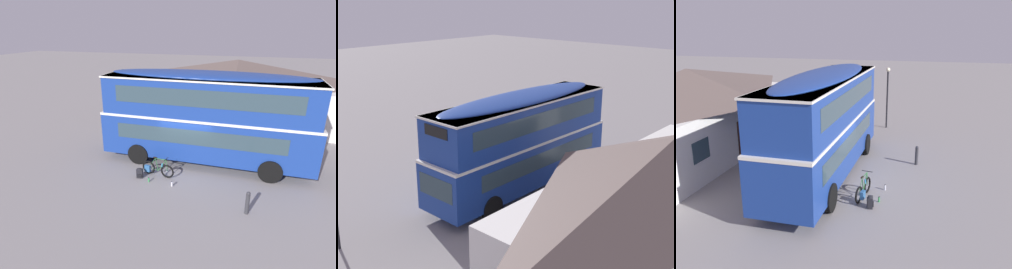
% 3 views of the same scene
% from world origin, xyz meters
% --- Properties ---
extents(ground_plane, '(120.00, 120.00, 0.00)m').
position_xyz_m(ground_plane, '(0.00, 0.00, 0.00)').
color(ground_plane, gray).
extents(double_decker_bus, '(10.59, 2.69, 4.79)m').
position_xyz_m(double_decker_bus, '(0.80, 0.70, 2.64)').
color(double_decker_bus, black).
rests_on(double_decker_bus, ground).
extents(touring_bicycle, '(1.68, 0.46, 0.99)m').
position_xyz_m(touring_bicycle, '(-1.14, -1.45, 0.37)').
color(touring_bicycle, black).
rests_on(touring_bicycle, ground).
extents(backpack_on_ground, '(0.33, 0.29, 0.50)m').
position_xyz_m(backpack_on_ground, '(-1.85, -1.87, 0.26)').
color(backpack_on_ground, black).
rests_on(backpack_on_ground, ground).
extents(water_bottle_clear_plastic, '(0.08, 0.08, 0.25)m').
position_xyz_m(water_bottle_clear_plastic, '(-0.15, -2.19, 0.12)').
color(water_bottle_clear_plastic, silver).
rests_on(water_bottle_clear_plastic, ground).
extents(water_bottle_green_metal, '(0.07, 0.07, 0.23)m').
position_xyz_m(water_bottle_green_metal, '(-1.30, -2.12, 0.11)').
color(water_bottle_green_metal, green).
rests_on(water_bottle_green_metal, ground).
extents(pub_building, '(14.51, 6.57, 4.58)m').
position_xyz_m(pub_building, '(1.72, 8.47, 2.34)').
color(pub_building, silver).
rests_on(pub_building, ground).
extents(kerb_bollard, '(0.16, 0.16, 0.97)m').
position_xyz_m(kerb_bollard, '(3.17, -3.25, 0.50)').
color(kerb_bollard, '#333338').
rests_on(kerb_bollard, ground).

